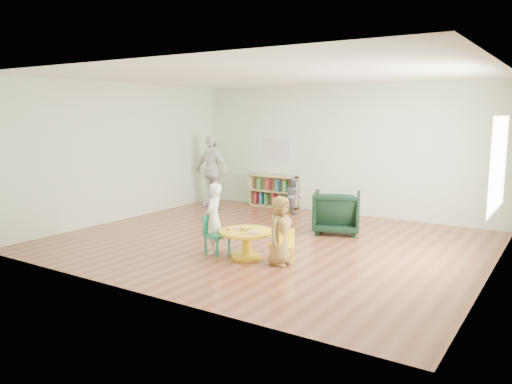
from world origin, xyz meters
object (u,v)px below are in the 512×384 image
at_px(armchair, 337,212).
at_px(child_left, 213,218).
at_px(bookshelf, 273,191).
at_px(adult_caretaker, 212,171).
at_px(child_right, 280,231).
at_px(toddler, 294,195).
at_px(activity_table, 247,239).
at_px(kid_chair_left, 215,233).
at_px(kid_chair_right, 283,245).

bearing_deg(armchair, child_left, 44.37).
relative_size(bookshelf, adult_caretaker, 0.71).
xyz_separation_m(bookshelf, child_right, (2.46, -3.90, 0.14)).
bearing_deg(child_left, adult_caretaker, -158.76).
bearing_deg(bookshelf, armchair, -34.72).
bearing_deg(toddler, bookshelf, 8.68).
distance_m(activity_table, kid_chair_left, 0.55).
relative_size(kid_chair_left, bookshelf, 0.51).
height_order(armchair, child_right, child_right).
bearing_deg(kid_chair_left, armchair, 164.85).
relative_size(armchair, child_right, 0.84).
relative_size(toddler, adult_caretaker, 0.47).
height_order(kid_chair_left, child_right, child_right).
relative_size(armchair, toddler, 1.07).
bearing_deg(kid_chair_right, activity_table, 113.46).
distance_m(kid_chair_right, child_right, 0.23).
bearing_deg(adult_caretaker, kid_chair_left, -44.00).
xyz_separation_m(activity_table, armchair, (0.49, 2.25, 0.10)).
bearing_deg(toddler, activity_table, 144.61).
xyz_separation_m(activity_table, toddler, (-1.05, 3.43, 0.11)).
xyz_separation_m(activity_table, kid_chair_right, (0.62, 0.02, -0.01)).
bearing_deg(child_right, activity_table, 87.72).
bearing_deg(adult_caretaker, child_right, -33.06).
distance_m(bookshelf, armchair, 2.85).
height_order(kid_chair_right, toddler, toddler).
bearing_deg(bookshelf, activity_table, -64.45).
bearing_deg(child_left, kid_chair_right, 77.11).
distance_m(kid_chair_right, toddler, 3.80).
distance_m(activity_table, kid_chair_right, 0.62).
distance_m(activity_table, toddler, 3.59).
height_order(activity_table, kid_chair_left, kid_chair_left).
bearing_deg(kid_chair_left, child_left, -104.22).
xyz_separation_m(armchair, child_left, (-1.07, -2.31, 0.17)).
xyz_separation_m(armchair, toddler, (-1.54, 1.18, 0.01)).
xyz_separation_m(kid_chair_right, adult_caretaker, (-3.74, 3.12, 0.56)).
relative_size(kid_chair_right, bookshelf, 0.44).
relative_size(activity_table, armchair, 0.99).
xyz_separation_m(activity_table, bookshelf, (-1.85, 3.87, 0.07)).
height_order(child_right, toddler, child_right).
xyz_separation_m(kid_chair_left, bookshelf, (-1.31, 3.95, 0.04)).
bearing_deg(adult_caretaker, bookshelf, 37.28).
height_order(kid_chair_left, adult_caretaker, adult_caretaker).
height_order(child_left, child_right, child_left).
relative_size(activity_table, kid_chair_right, 1.59).
relative_size(kid_chair_left, child_right, 0.60).
distance_m(bookshelf, toddler, 0.91).
relative_size(kid_chair_right, child_right, 0.52).
bearing_deg(bookshelf, kid_chair_left, -71.66).
relative_size(child_left, adult_caretaker, 0.66).
bearing_deg(activity_table, kid_chair_right, 2.02).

